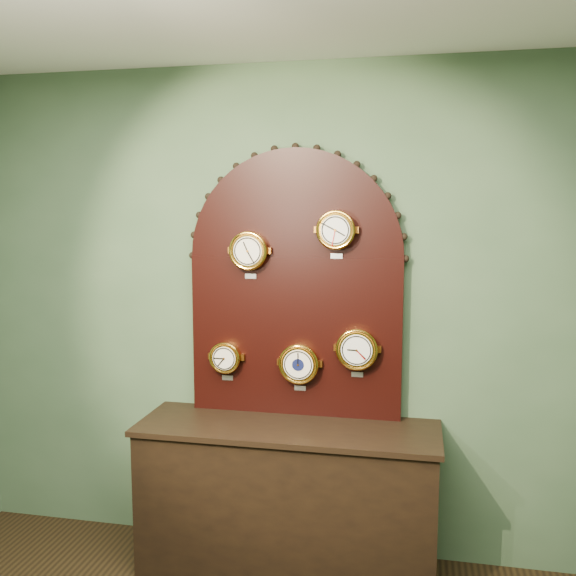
% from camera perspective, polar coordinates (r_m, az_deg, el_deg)
% --- Properties ---
extents(wall_back, '(4.00, 0.00, 4.00)m').
position_cam_1_polar(wall_back, '(3.60, 0.81, -2.35)').
color(wall_back, '#405A3D').
rests_on(wall_back, ground).
extents(shop_counter, '(1.60, 0.50, 0.80)m').
position_cam_1_polar(shop_counter, '(3.66, -0.07, -18.72)').
color(shop_counter, black).
rests_on(shop_counter, ground_plane).
extents(display_board, '(1.26, 0.06, 1.53)m').
position_cam_1_polar(display_board, '(3.52, 0.66, 1.14)').
color(display_board, black).
rests_on(display_board, shop_counter).
extents(roman_clock, '(0.22, 0.08, 0.27)m').
position_cam_1_polar(roman_clock, '(3.50, -3.56, 3.39)').
color(roman_clock, gold).
rests_on(roman_clock, display_board).
extents(arabic_clock, '(0.21, 0.08, 0.26)m').
position_cam_1_polar(arabic_clock, '(3.40, 4.38, 5.26)').
color(arabic_clock, gold).
rests_on(arabic_clock, display_board).
extents(hygrometer, '(0.18, 0.08, 0.23)m').
position_cam_1_polar(hygrometer, '(3.64, -5.67, -6.27)').
color(hygrometer, gold).
rests_on(hygrometer, display_board).
extents(barometer, '(0.23, 0.08, 0.28)m').
position_cam_1_polar(barometer, '(3.54, 1.01, -6.86)').
color(barometer, gold).
rests_on(barometer, display_board).
extents(tide_clock, '(0.23, 0.08, 0.28)m').
position_cam_1_polar(tide_clock, '(3.47, 6.28, -5.52)').
color(tide_clock, gold).
rests_on(tide_clock, display_board).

